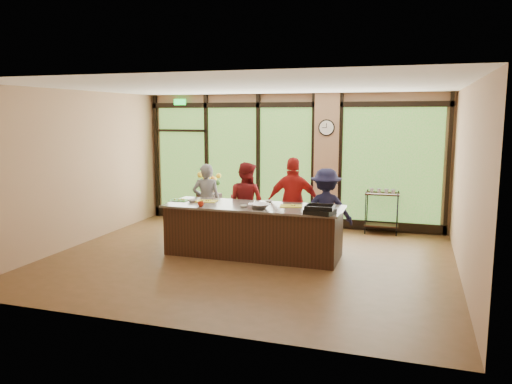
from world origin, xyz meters
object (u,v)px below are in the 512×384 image
Objects in this scene: island_base at (253,231)px; bar_cart at (382,207)px; cook_left at (207,202)px; flower_stand at (209,212)px; cook_right at (326,210)px; roasting_pan at (320,212)px.

island_base is 3.23m from bar_cart.
flower_stand is at bearing -90.90° from cook_left.
flower_stand is at bearing 134.17° from island_base.
cook_right is (2.45, -0.10, -0.00)m from cook_left.
cook_right is at bearing -119.33° from bar_cart.
flower_stand is 3.74m from bar_cart.
island_base is 3.78× the size of flower_stand.
cook_right is at bearing 30.29° from island_base.
bar_cart is (3.64, 0.87, 0.17)m from flower_stand.
bar_cart is (2.10, 2.45, 0.14)m from island_base.
cook_left is 3.75m from bar_cart.
cook_left is at bearing -56.60° from flower_stand.
flower_stand is (-0.28, 0.79, -0.37)m from cook_left.
island_base is 6.80× the size of roasting_pan.
cook_left reaches higher than flower_stand.
cook_right is at bearing -4.06° from flower_stand.
bar_cart reaches higher than flower_stand.
island_base is at bearing 18.49° from cook_right.
cook_left reaches higher than cook_right.
flower_stand is (-1.54, 1.58, -0.03)m from island_base.
bar_cart is at bearing 27.34° from flower_stand.
bar_cart is (3.36, 1.66, -0.20)m from cook_left.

